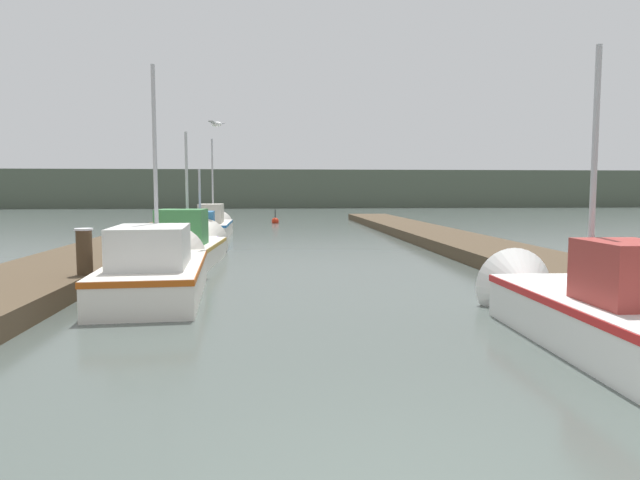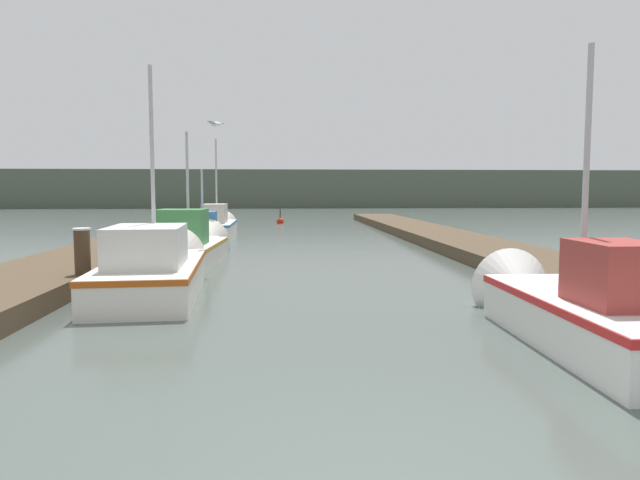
# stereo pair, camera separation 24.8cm
# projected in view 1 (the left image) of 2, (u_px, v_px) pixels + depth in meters

# --- Properties ---
(dock_left) EXTENTS (2.57, 40.00, 0.38)m
(dock_left) POSITION_uv_depth(u_px,v_px,m) (123.00, 246.00, 18.87)
(dock_left) COLOR #4C3D2B
(dock_left) RESTS_ON ground_plane
(dock_right) EXTENTS (2.57, 40.00, 0.38)m
(dock_right) POSITION_uv_depth(u_px,v_px,m) (462.00, 244.00, 19.86)
(dock_right) COLOR #4C3D2B
(dock_right) RESTS_ON ground_plane
(distant_shore_ridge) EXTENTS (120.00, 16.00, 4.27)m
(distant_shore_ridge) POSITION_uv_depth(u_px,v_px,m) (278.00, 189.00, 70.68)
(distant_shore_ridge) COLOR #4C5647
(distant_shore_ridge) RESTS_ON ground_plane
(fishing_boat_0) EXTENTS (1.56, 4.87, 4.32)m
(fishing_boat_0) POSITION_uv_depth(u_px,v_px,m) (582.00, 306.00, 7.92)
(fishing_boat_0) COLOR silver
(fishing_boat_0) RESTS_ON ground_plane
(fishing_boat_1) EXTENTS (2.10, 5.71, 5.00)m
(fishing_boat_1) POSITION_uv_depth(u_px,v_px,m) (160.00, 267.00, 11.71)
(fishing_boat_1) COLOR silver
(fishing_boat_1) RESTS_ON ground_plane
(fishing_boat_2) EXTENTS (1.98, 5.05, 4.25)m
(fishing_boat_2) POSITION_uv_depth(u_px,v_px,m) (190.00, 245.00, 16.77)
(fishing_boat_2) COLOR silver
(fishing_boat_2) RESTS_ON ground_plane
(fishing_boat_3) EXTENTS (1.61, 4.94, 3.19)m
(fishing_boat_3) POSITION_uv_depth(u_px,v_px,m) (201.00, 235.00, 20.70)
(fishing_boat_3) COLOR silver
(fishing_boat_3) RESTS_ON ground_plane
(fishing_boat_4) EXTENTS (1.58, 5.40, 4.74)m
(fishing_boat_4) POSITION_uv_depth(u_px,v_px,m) (214.00, 225.00, 25.96)
(fishing_boat_4) COLOR silver
(fishing_boat_4) RESTS_ON ground_plane
(mooring_piling_0) EXTENTS (0.35, 0.35, 1.31)m
(mooring_piling_0) POSITION_uv_depth(u_px,v_px,m) (85.00, 261.00, 11.30)
(mooring_piling_0) COLOR #473523
(mooring_piling_0) RESTS_ON ground_plane
(mooring_piling_2) EXTENTS (0.23, 0.23, 0.95)m
(mooring_piling_2) POSITION_uv_depth(u_px,v_px,m) (180.00, 228.00, 23.65)
(mooring_piling_2) COLOR #473523
(mooring_piling_2) RESTS_ON ground_plane
(mooring_piling_3) EXTENTS (0.30, 0.30, 1.02)m
(mooring_piling_3) POSITION_uv_depth(u_px,v_px,m) (138.00, 244.00, 16.20)
(mooring_piling_3) COLOR #473523
(mooring_piling_3) RESTS_ON ground_plane
(channel_buoy) EXTENTS (0.45, 0.45, 0.95)m
(channel_buoy) POSITION_uv_depth(u_px,v_px,m) (275.00, 221.00, 34.99)
(channel_buoy) COLOR red
(channel_buoy) RESTS_ON ground_plane
(seagull_lead) EXTENTS (0.37, 0.54, 0.12)m
(seagull_lead) POSITION_uv_depth(u_px,v_px,m) (217.00, 124.00, 13.98)
(seagull_lead) COLOR white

